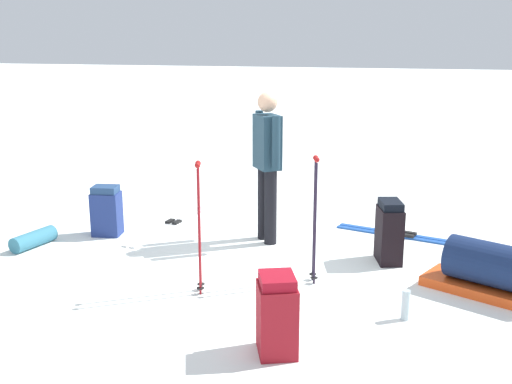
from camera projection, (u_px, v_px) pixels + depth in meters
ground_plane at (256, 255)px, 6.59m from camera, size 80.00×80.00×0.00m
skier_standing at (267, 159)px, 6.82m from camera, size 0.48×0.38×1.70m
ski_pair_near at (173, 223)px, 7.66m from camera, size 1.94×0.48×0.05m
ski_pair_far at (409, 236)px, 7.17m from camera, size 0.61×1.73×0.05m
backpack_large_dark at (107, 211)px, 7.20m from camera, size 0.30×0.35×0.59m
backpack_bright at (277, 315)px, 4.49m from camera, size 0.40×0.37×0.61m
backpack_small_spare at (389, 232)px, 6.33m from camera, size 0.42×0.32×0.66m
ski_poles_planted_near at (199, 221)px, 5.47m from camera, size 0.16×0.10×1.23m
ski_poles_planted_far at (315, 213)px, 5.71m from camera, size 0.16×0.10×1.23m
gear_sled at (497, 272)px, 5.51m from camera, size 0.96×1.35×0.49m
sleeping_mat_rolled at (34, 239)px, 6.83m from camera, size 0.58×0.30×0.18m
thermos_bottle at (405, 305)px, 5.06m from camera, size 0.07×0.07×0.26m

